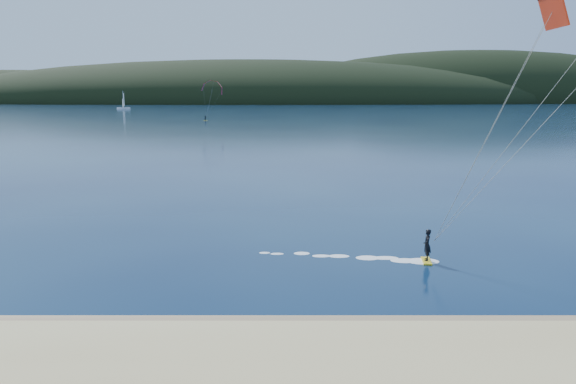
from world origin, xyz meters
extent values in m
plane|color=#071535|center=(0.00, 0.00, 0.00)|extent=(1800.00, 1800.00, 0.00)
cube|color=#8C6F51|center=(0.00, 4.50, 0.05)|extent=(220.00, 2.50, 0.10)
ellipsoid|color=black|center=(-50.00, 720.00, 0.00)|extent=(840.00, 280.00, 110.00)
ellipsoid|color=black|center=(260.00, 760.00, 0.00)|extent=(600.00, 240.00, 140.00)
ellipsoid|color=black|center=(-380.00, 780.00, 0.00)|extent=(520.00, 220.00, 90.00)
cube|color=yellow|center=(11.33, 14.36, 0.06)|extent=(0.68, 1.59, 0.09)
imported|color=black|center=(11.33, 14.36, 1.04)|extent=(0.54, 0.74, 1.90)
cylinder|color=gray|center=(15.14, 11.09, 8.14)|extent=(0.02, 0.02, 16.30)
cube|color=yellow|center=(-29.85, 207.59, 0.06)|extent=(1.57, 1.39, 0.09)
imported|color=black|center=(-29.85, 207.59, 1.07)|extent=(1.21, 1.18, 1.96)
cylinder|color=gray|center=(-27.96, 205.34, 6.56)|extent=(0.02, 0.02, 11.39)
cube|color=white|center=(-116.51, 394.98, 0.57)|extent=(9.56, 6.47, 1.60)
cylinder|color=white|center=(-116.51, 394.98, 6.86)|extent=(0.23, 0.23, 12.57)
cube|color=white|center=(-116.46, 396.58, 6.86)|extent=(1.28, 2.74, 9.14)
cube|color=white|center=(-116.46, 393.15, 4.57)|extent=(1.00, 2.11, 5.72)
camera|label=1|loc=(3.01, -18.26, 9.85)|focal=35.16mm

